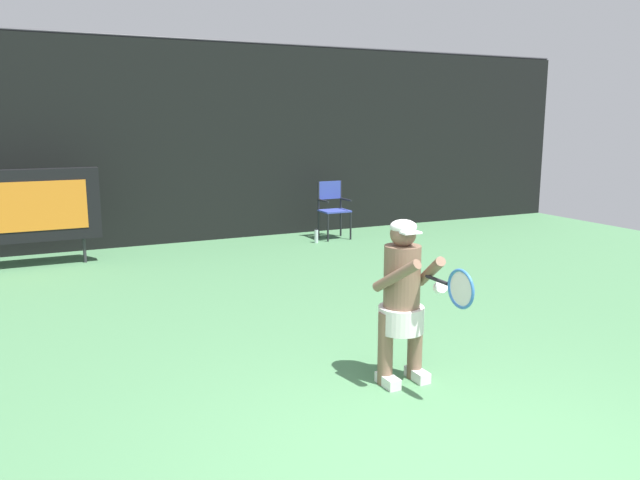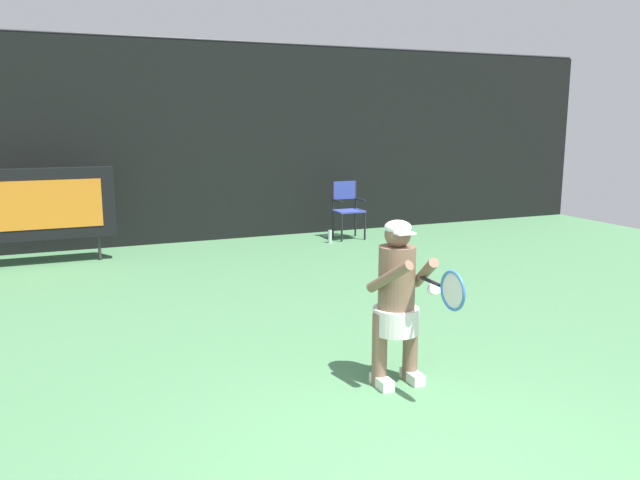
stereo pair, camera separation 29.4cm
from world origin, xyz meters
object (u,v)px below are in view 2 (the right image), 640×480
(water_bottle, at_px, (330,236))
(tennis_player, at_px, (397,298))
(tennis_racket, at_px, (451,290))
(umpire_chair, at_px, (347,206))
(scoreboard, at_px, (40,204))

(water_bottle, distance_m, tennis_player, 6.31)
(tennis_racket, bearing_deg, umpire_chair, 54.54)
(scoreboard, distance_m, umpire_chair, 5.33)
(scoreboard, relative_size, umpire_chair, 2.04)
(umpire_chair, height_order, tennis_player, tennis_player)
(umpire_chair, distance_m, water_bottle, 0.75)
(scoreboard, xyz_separation_m, water_bottle, (4.83, -0.12, -0.82))
(scoreboard, xyz_separation_m, tennis_player, (2.83, -6.07, -0.19))
(scoreboard, relative_size, water_bottle, 8.30)
(scoreboard, height_order, tennis_racket, scoreboard)
(tennis_player, bearing_deg, water_bottle, 71.41)
(scoreboard, height_order, tennis_player, scoreboard)
(tennis_player, bearing_deg, umpire_chair, 68.26)
(umpire_chair, bearing_deg, tennis_racket, -109.06)
(water_bottle, bearing_deg, tennis_player, -108.59)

